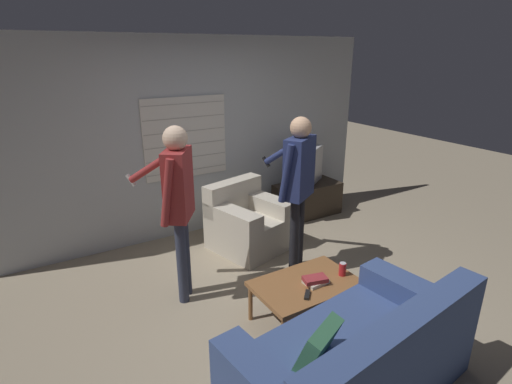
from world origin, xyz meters
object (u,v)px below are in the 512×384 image
book_stack (315,280)px  person_right_standing (298,176)px  coffee_table (306,286)px  couch_blue (357,360)px  armchair_beige (247,222)px  spare_remote (307,295)px  person_left_standing (178,194)px  tv (308,167)px  soda_can (342,269)px

book_stack → person_right_standing: bearing=63.8°
coffee_table → book_stack: bearing=-43.8°
couch_blue → armchair_beige: size_ratio=1.86×
book_stack → couch_blue: bearing=-108.9°
armchair_beige → person_right_standing: size_ratio=0.58×
book_stack → spare_remote: (-0.18, -0.11, -0.02)m
person_right_standing → book_stack: bearing=-146.8°
coffee_table → person_left_standing: size_ratio=0.53×
person_left_standing → person_right_standing: 1.31m
tv → soda_can: size_ratio=5.72×
person_left_standing → book_stack: (0.88, -0.98, -0.68)m
tv → soda_can: bearing=26.2°
couch_blue → book_stack: 0.86m
soda_can → spare_remote: size_ratio=1.04×
couch_blue → person_right_standing: 1.99m
armchair_beige → spare_remote: (-0.41, -1.73, 0.08)m
soda_can → spare_remote: 0.50m
coffee_table → spare_remote: bearing=-125.5°
person_left_standing → person_right_standing: bearing=-60.2°
person_right_standing → book_stack: 1.18m
person_right_standing → person_left_standing: bearing=144.6°
armchair_beige → person_right_standing: bearing=90.6°
person_right_standing → coffee_table: bearing=-151.5°
person_right_standing → spare_remote: person_right_standing is taller
coffee_table → armchair_beige: bearing=79.5°
book_stack → spare_remote: size_ratio=2.00×
armchair_beige → book_stack: armchair_beige is taller
person_left_standing → coffee_table: bearing=-103.9°
coffee_table → soda_can: bearing=-11.0°
armchair_beige → soda_can: (0.08, -1.63, 0.13)m
coffee_table → person_right_standing: size_ratio=0.54×
couch_blue → soda_can: size_ratio=14.94×
coffee_table → person_right_standing: 1.21m
tv → person_left_standing: person_left_standing is taller
person_right_standing → book_stack: person_right_standing is taller
person_right_standing → soda_can: person_right_standing is taller
armchair_beige → coffee_table: 1.58m
couch_blue → person_right_standing: (0.71, 1.68, 0.80)m
person_left_standing → soda_can: bearing=-95.5°
couch_blue → coffee_table: couch_blue is taller
couch_blue → coffee_table: bearing=69.0°
person_left_standing → spare_remote: size_ratio=14.46×
couch_blue → armchair_beige: 2.47m
coffee_table → person_right_standing: (0.49, 0.81, 0.75)m
armchair_beige → person_right_standing: 1.09m
couch_blue → person_left_standing: person_left_standing is taller
tv → person_right_standing: size_ratio=0.42×
armchair_beige → spare_remote: bearing=62.3°
armchair_beige → soda_can: armchair_beige is taller
couch_blue → coffee_table: size_ratio=2.02×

